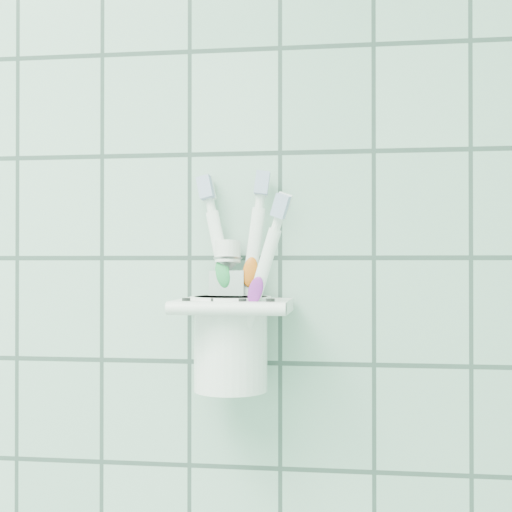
{
  "coord_description": "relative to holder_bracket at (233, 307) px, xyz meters",
  "views": [
    {
      "loc": [
        0.77,
        0.44,
        1.36
      ],
      "look_at": [
        0.68,
        1.1,
        1.36
      ],
      "focal_mm": 50.0,
      "sensor_mm": 36.0,
      "label": 1
    }
  ],
  "objects": [
    {
      "name": "cup",
      "position": [
        -0.0,
        0.0,
        -0.03
      ],
      "size": [
        0.08,
        0.08,
        0.1
      ],
      "color": "white",
      "rests_on": "holder_bracket"
    },
    {
      "name": "toothbrush_pink",
      "position": [
        0.01,
        0.01,
        0.04
      ],
      "size": [
        0.06,
        0.04,
        0.22
      ],
      "rotation": [
        -0.12,
        -0.24,
        -0.08
      ],
      "color": "white",
      "rests_on": "cup"
    },
    {
      "name": "toothpaste_tube",
      "position": [
        -0.01,
        0.01,
        0.01
      ],
      "size": [
        0.04,
        0.04,
        0.15
      ],
      "rotation": [
        -0.1,
        -0.02,
        -0.08
      ],
      "color": "silver",
      "rests_on": "cup"
    },
    {
      "name": "toothbrush_orange",
      "position": [
        -0.0,
        -0.01,
        0.02
      ],
      "size": [
        0.06,
        0.05,
        0.2
      ],
      "rotation": [
        0.14,
        0.34,
        -0.17
      ],
      "color": "white",
      "rests_on": "cup"
    },
    {
      "name": "toothbrush_blue",
      "position": [
        0.0,
        0.02,
        0.03
      ],
      "size": [
        0.04,
        0.03,
        0.22
      ],
      "rotation": [
        -0.07,
        0.13,
        0.06
      ],
      "color": "white",
      "rests_on": "cup"
    },
    {
      "name": "holder_bracket",
      "position": [
        0.0,
        0.0,
        0.0
      ],
      "size": [
        0.11,
        0.1,
        0.04
      ],
      "color": "white",
      "rests_on": "wall_back"
    }
  ]
}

